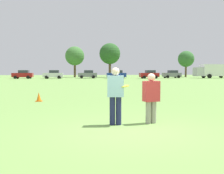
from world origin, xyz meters
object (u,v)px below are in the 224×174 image
(player_defender, at_px, (151,96))
(parked_car_center, at_px, (88,74))
(player_thrower, at_px, (115,93))
(traffic_cone, at_px, (39,97))
(box_truck, at_px, (213,71))
(frisbee, at_px, (124,86))
(parked_car_mid_left, at_px, (53,74))
(parked_car_near_left, at_px, (23,74))
(parked_car_far_right, at_px, (172,74))
(parked_car_mid_right, at_px, (117,74))
(parked_car_near_right, at_px, (149,74))

(player_defender, xyz_separation_m, parked_car_center, (-0.72, 47.92, 0.08))
(player_thrower, xyz_separation_m, parked_car_center, (0.38, 48.00, -0.02))
(traffic_cone, height_order, box_truck, box_truck)
(player_thrower, xyz_separation_m, player_defender, (1.10, 0.08, -0.11))
(frisbee, bearing_deg, parked_car_mid_left, 98.79)
(player_defender, bearing_deg, parked_car_center, 90.86)
(parked_car_near_left, height_order, parked_car_mid_left, same)
(frisbee, height_order, parked_car_center, parked_car_center)
(traffic_cone, bearing_deg, parked_car_far_right, 61.05)
(parked_car_mid_left, xyz_separation_m, parked_car_far_right, (27.02, 1.42, 0.00))
(parked_car_mid_left, bearing_deg, traffic_cone, -84.71)
(player_defender, relative_size, traffic_cone, 3.16)
(player_thrower, distance_m, parked_car_near_left, 49.09)
(frisbee, bearing_deg, parked_car_center, 89.85)
(player_thrower, height_order, parked_car_mid_left, parked_car_mid_left)
(traffic_cone, distance_m, parked_car_center, 42.07)
(traffic_cone, xyz_separation_m, box_truck, (32.59, 40.46, 1.52))
(parked_car_mid_left, bearing_deg, parked_car_far_right, 3.01)
(player_thrower, height_order, parked_car_center, parked_car_center)
(parked_car_mid_right, bearing_deg, frisbee, -97.89)
(player_defender, bearing_deg, parked_car_mid_left, 99.83)
(parked_car_mid_left, xyz_separation_m, parked_car_center, (7.36, 1.29, 0.00))
(parked_car_mid_left, distance_m, parked_car_near_right, 20.92)
(player_defender, bearing_deg, player_thrower, -175.83)
(frisbee, height_order, parked_car_far_right, parked_car_far_right)
(frisbee, xyz_separation_m, parked_car_near_left, (-13.67, 47.30, -0.22))
(frisbee, bearing_deg, parked_car_mid_right, 82.11)
(traffic_cone, bearing_deg, player_thrower, -62.16)
(frisbee, distance_m, parked_car_mid_right, 46.74)
(frisbee, relative_size, parked_car_far_right, 0.07)
(parked_car_near_right, height_order, box_truck, box_truck)
(frisbee, relative_size, parked_car_near_right, 0.07)
(parked_car_near_right, bearing_deg, frisbee, -106.63)
(box_truck, bearing_deg, player_defender, -121.32)
(frisbee, xyz_separation_m, parked_car_near_right, (13.66, 45.71, -0.22))
(player_defender, xyz_separation_m, parked_car_near_left, (-14.51, 47.15, 0.08))
(parked_car_center, relative_size, parked_car_far_right, 1.00)
(player_defender, relative_size, parked_car_mid_right, 0.36)
(parked_car_mid_left, bearing_deg, player_thrower, -81.50)
(parked_car_near_right, bearing_deg, parked_car_center, 170.09)
(player_thrower, height_order, parked_car_near_right, parked_car_near_right)
(player_defender, distance_m, parked_car_near_left, 49.33)
(frisbee, height_order, box_truck, box_truck)
(parked_car_near_left, bearing_deg, parked_car_far_right, 1.56)
(parked_car_far_right, bearing_deg, parked_car_center, -179.61)
(player_defender, distance_m, box_truck, 54.40)
(parked_car_near_left, xyz_separation_m, parked_car_mid_right, (20.09, -1.00, 0.00))
(box_truck, bearing_deg, parked_car_near_right, -176.62)
(frisbee, bearing_deg, traffic_cone, 119.36)
(parked_car_center, height_order, parked_car_mid_right, same)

